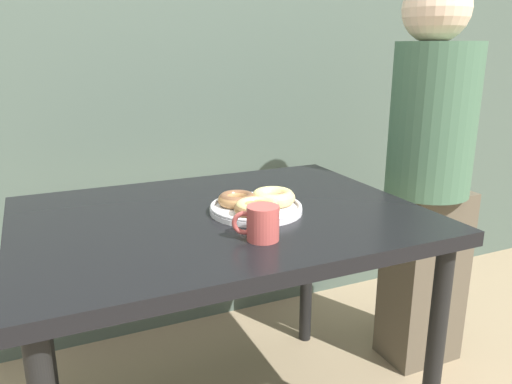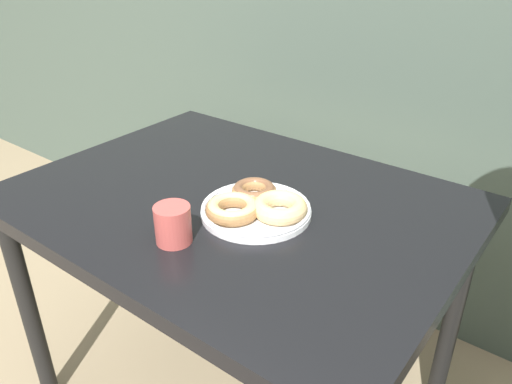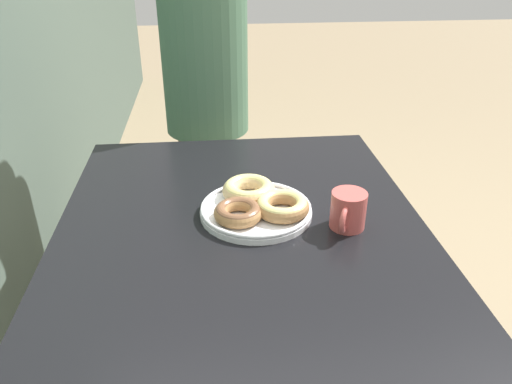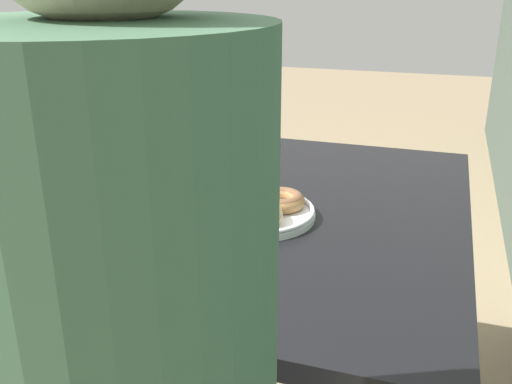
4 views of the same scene
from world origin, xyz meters
TOP-DOWN VIEW (x-y plane):
  - dining_table at (0.00, 0.40)m, footprint 1.12×0.84m
  - donut_plate at (0.10, 0.36)m, footprint 0.27×0.28m
  - coffee_mug at (0.02, 0.16)m, footprint 0.11×0.08m

SIDE VIEW (x-z plane):
  - dining_table at x=0.00m, z-range 0.29..1.04m
  - donut_plate at x=0.10m, z-range 0.75..0.80m
  - coffee_mug at x=0.02m, z-range 0.75..0.83m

